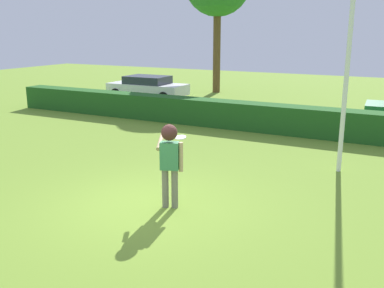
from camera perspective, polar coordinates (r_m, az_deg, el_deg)
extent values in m
plane|color=olive|center=(9.68, -5.42, -7.77)|extent=(60.00, 60.00, 0.00)
cylinder|color=gray|center=(9.41, -3.43, -5.64)|extent=(0.14, 0.14, 0.84)
cylinder|color=gray|center=(9.38, -2.22, -5.70)|extent=(0.14, 0.14, 0.84)
cube|color=#3C8652|center=(9.18, -2.88, -1.51)|extent=(0.43, 0.34, 0.58)
cylinder|color=tan|center=(9.42, -4.02, 0.41)|extent=(0.30, 0.61, 0.30)
cylinder|color=tan|center=(9.15, -1.43, -1.68)|extent=(0.09, 0.09, 0.62)
sphere|color=tan|center=(9.06, -2.92, 1.29)|extent=(0.22, 0.22, 0.22)
sphere|color=#452522|center=(9.05, -2.92, 1.48)|extent=(0.34, 0.34, 0.34)
cylinder|color=white|center=(9.90, -1.49, 0.85)|extent=(0.26, 0.26, 0.06)
cylinder|color=silver|center=(11.95, 19.33, 10.61)|extent=(0.12, 0.12, 6.03)
cube|color=#20571D|center=(16.57, 9.72, 3.31)|extent=(23.55, 0.90, 1.00)
cube|color=white|center=(24.00, -5.69, 7.04)|extent=(4.22, 1.74, 0.55)
cube|color=#2D333D|center=(23.94, -5.72, 8.16)|extent=(2.21, 1.58, 0.40)
cylinder|color=black|center=(24.02, -1.60, 6.45)|extent=(0.60, 0.11, 0.60)
cylinder|color=black|center=(22.55, -3.67, 5.90)|extent=(0.60, 0.11, 0.60)
cylinder|color=black|center=(25.54, -7.45, 6.81)|extent=(0.60, 0.11, 0.60)
cylinder|color=black|center=(24.17, -9.72, 6.30)|extent=(0.60, 0.11, 0.60)
cylinder|color=black|center=(19.82, 23.10, 3.57)|extent=(0.61, 0.14, 0.60)
cylinder|color=black|center=(18.14, 23.00, 2.67)|extent=(0.61, 0.14, 0.60)
cylinder|color=brown|center=(26.55, 3.18, 12.06)|extent=(0.43, 0.43, 5.08)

